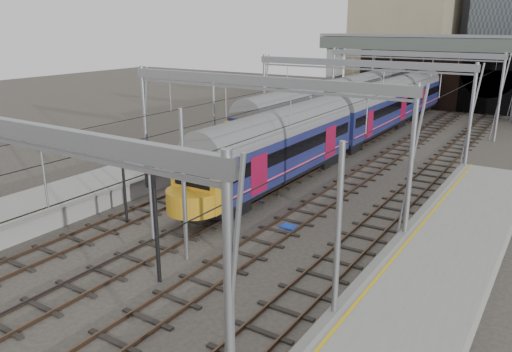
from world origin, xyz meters
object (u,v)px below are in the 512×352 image
Objects in this scene: train_main at (401,99)px; train_second at (372,93)px; signal_near_left at (122,172)px; signal_near_centre at (154,210)px.

train_main is 1.30× the size of train_second.
signal_near_left is (-3.63, -36.58, 0.26)m from train_main.
train_main is 4.53m from train_second.
signal_near_left is at bearing -95.66° from train_main.
signal_near_left is 7.15m from signal_near_centre.
train_main is 40.51m from signal_near_centre.
train_second is at bearing 152.13° from train_main.
signal_near_centre is at bearing -86.63° from train_main.
signal_near_left is at bearing 148.07° from signal_near_centre.
train_second is at bearing 83.22° from signal_near_left.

